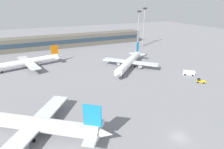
# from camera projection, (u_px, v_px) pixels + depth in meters

# --- Properties ---
(ground_plane) EXTENTS (400.00, 400.00, 0.00)m
(ground_plane) POSITION_uv_depth(u_px,v_px,m) (114.00, 81.00, 80.56)
(ground_plane) COLOR gray
(terminal_building) EXTENTS (113.28, 12.13, 9.00)m
(terminal_building) POSITION_uv_depth(u_px,v_px,m) (73.00, 40.00, 142.19)
(terminal_building) COLOR #5B564C
(terminal_building) RESTS_ON ground_plane
(airplane_near) EXTENTS (36.97, 29.07, 10.74)m
(airplane_near) POSITION_uv_depth(u_px,v_px,m) (30.00, 124.00, 46.79)
(airplane_near) COLOR white
(airplane_near) RESTS_ON ground_plane
(airplane_mid) EXTENTS (32.85, 32.03, 10.49)m
(airplane_mid) POSITION_uv_depth(u_px,v_px,m) (129.00, 62.00, 94.94)
(airplane_mid) COLOR white
(airplane_mid) RESTS_ON ground_plane
(airplane_far) EXTENTS (39.90, 28.28, 10.00)m
(airplane_far) POSITION_uv_depth(u_px,v_px,m) (26.00, 63.00, 94.65)
(airplane_far) COLOR white
(airplane_far) RESTS_ON ground_plane
(baggage_tug_yellow) EXTENTS (3.67, 3.53, 1.75)m
(baggage_tug_yellow) POSITION_uv_depth(u_px,v_px,m) (200.00, 81.00, 78.22)
(baggage_tug_yellow) COLOR yellow
(baggage_tug_yellow) RESTS_ON ground_plane
(service_van_white) EXTENTS (5.23, 4.93, 2.08)m
(service_van_white) POSITION_uv_depth(u_px,v_px,m) (189.00, 73.00, 86.32)
(service_van_white) COLOR white
(service_van_white) RESTS_ON ground_plane
(floodlight_tower_west) EXTENTS (3.20, 0.80, 28.60)m
(floodlight_tower_west) POSITION_uv_depth(u_px,v_px,m) (144.00, 25.00, 135.60)
(floodlight_tower_west) COLOR gray
(floodlight_tower_west) RESTS_ON ground_plane
(floodlight_tower_east) EXTENTS (3.20, 0.80, 26.65)m
(floodlight_tower_east) POSITION_uv_depth(u_px,v_px,m) (138.00, 27.00, 133.73)
(floodlight_tower_east) COLOR gray
(floodlight_tower_east) RESTS_ON ground_plane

